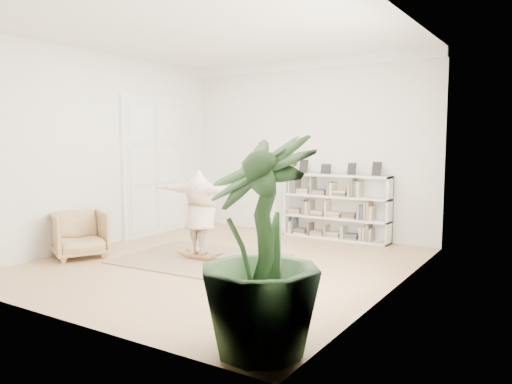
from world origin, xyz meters
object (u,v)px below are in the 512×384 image
at_px(bookshelf, 336,208).
at_px(armchair, 79,234).
at_px(rocker_board, 201,255).
at_px(houseplant, 260,246).
at_px(person, 200,210).

height_order(bookshelf, armchair, bookshelf).
xyz_separation_m(rocker_board, houseplant, (2.77, -2.58, 0.95)).
relative_size(rocker_board, person, 0.31).
bearing_deg(bookshelf, person, -113.45).
height_order(armchair, houseplant, houseplant).
bearing_deg(bookshelf, rocker_board, -113.45).
bearing_deg(armchair, houseplant, -82.94).
xyz_separation_m(bookshelf, houseplant, (1.56, -5.37, 0.38)).
distance_m(armchair, houseplant, 4.91).
xyz_separation_m(armchair, houseplant, (4.60, -1.60, 0.62)).
bearing_deg(houseplant, armchair, 160.78).
height_order(armchair, rocker_board, armchair).
distance_m(rocker_board, person, 0.76).
relative_size(bookshelf, armchair, 2.55).
bearing_deg(houseplant, bookshelf, 106.17).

